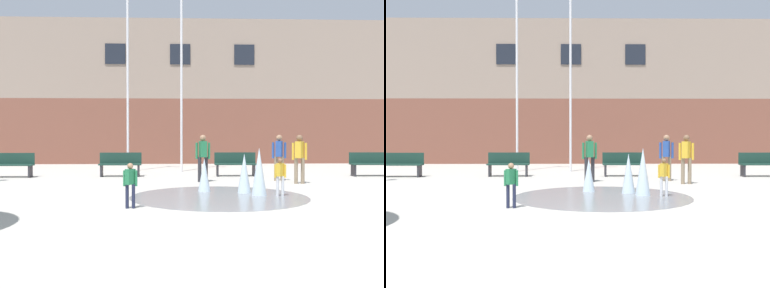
{
  "view_description": "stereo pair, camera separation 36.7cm",
  "coord_description": "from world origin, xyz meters",
  "views": [
    {
      "loc": [
        -0.31,
        -7.41,
        1.6
      ],
      "look_at": [
        0.25,
        6.86,
        1.3
      ],
      "focal_mm": 42.0,
      "sensor_mm": 36.0,
      "label": 1
    },
    {
      "loc": [
        0.06,
        -7.42,
        1.6
      ],
      "look_at": [
        0.25,
        6.86,
        1.3
      ],
      "focal_mm": 42.0,
      "sensor_mm": 36.0,
      "label": 2
    }
  ],
  "objects": [
    {
      "name": "ground_plane",
      "position": [
        0.0,
        0.0,
        0.0
      ],
      "size": [
        100.0,
        100.0,
        0.0
      ],
      "primitive_type": "plane",
      "color": "#B2ADA3"
    },
    {
      "name": "adult_watching",
      "position": [
        3.31,
        7.98,
        0.93
      ],
      "size": [
        0.5,
        0.39,
        1.59
      ],
      "rotation": [
        0.0,
        0.0,
        1.2
      ],
      "color": "#89755B",
      "rests_on": "ground"
    },
    {
      "name": "park_bench_under_left_flagpole",
      "position": [
        -2.38,
        9.79,
        0.48
      ],
      "size": [
        1.6,
        0.44,
        0.91
      ],
      "color": "#28282D",
      "rests_on": "ground"
    },
    {
      "name": "adult_near_bench",
      "position": [
        0.65,
        7.68,
        0.93
      ],
      "size": [
        0.5,
        0.38,
        1.59
      ],
      "rotation": [
        0.0,
        0.0,
        1.79
      ],
      "color": "#28282D",
      "rests_on": "ground"
    },
    {
      "name": "splash_fountain",
      "position": [
        1.31,
        4.5,
        0.41
      ],
      "size": [
        4.58,
        4.58,
        1.26
      ],
      "color": "gray",
      "rests_on": "ground"
    },
    {
      "name": "child_running",
      "position": [
        2.44,
        4.11,
        0.58
      ],
      "size": [
        0.31,
        0.24,
        0.99
      ],
      "rotation": [
        0.0,
        0.0,
        0.78
      ],
      "color": "silver",
      "rests_on": "ground"
    },
    {
      "name": "park_bench_far_right",
      "position": [
        7.26,
        9.58,
        0.48
      ],
      "size": [
        1.6,
        0.44,
        0.91
      ],
      "color": "#28282D",
      "rests_on": "ground"
    },
    {
      "name": "park_bench_under_right_flagpole",
      "position": [
        2.03,
        9.76,
        0.48
      ],
      "size": [
        1.6,
        0.44,
        0.91
      ],
      "color": "#28282D",
      "rests_on": "ground"
    },
    {
      "name": "park_bench_left_of_flagpoles",
      "position": [
        -6.39,
        9.59,
        0.48
      ],
      "size": [
        1.6,
        0.44,
        0.91
      ],
      "color": "#28282D",
      "rests_on": "ground"
    },
    {
      "name": "flagpole_right",
      "position": [
        0.02,
        12.05,
        4.54
      ],
      "size": [
        0.8,
        0.1,
        8.58
      ],
      "color": "silver",
      "rests_on": "ground"
    },
    {
      "name": "adult_in_red",
      "position": [
        3.76,
        7.02,
        0.93
      ],
      "size": [
        0.5,
        0.39,
        1.59
      ],
      "rotation": [
        0.0,
        0.0,
        -2.16
      ],
      "color": "#89755B",
      "rests_on": "ground"
    },
    {
      "name": "child_in_fountain",
      "position": [
        -1.27,
        2.32,
        0.58
      ],
      "size": [
        0.31,
        0.24,
        0.99
      ],
      "rotation": [
        0.0,
        0.0,
        0.89
      ],
      "color": "#1E233D",
      "rests_on": "ground"
    },
    {
      "name": "flagpole_left",
      "position": [
        -2.3,
        12.05,
        4.73
      ],
      "size": [
        0.8,
        0.1,
        8.95
      ],
      "color": "silver",
      "rests_on": "ground"
    },
    {
      "name": "library_building",
      "position": [
        0.0,
        20.05,
        3.96
      ],
      "size": [
        36.0,
        6.05,
        7.92
      ],
      "color": "brown",
      "rests_on": "ground"
    }
  ]
}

